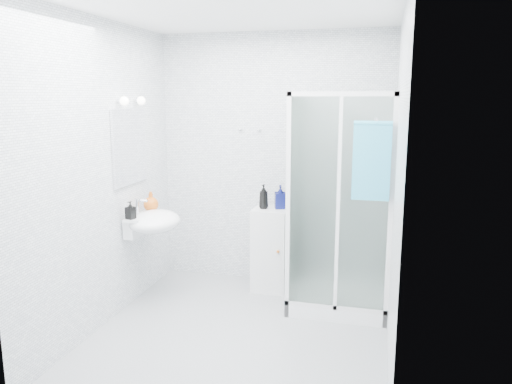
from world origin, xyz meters
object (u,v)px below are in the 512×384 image
(wall_basin, at_px, (152,222))
(soap_dispenser_black, at_px, (130,210))
(storage_cabinet, at_px, (271,249))
(shampoo_bottle_a, at_px, (264,197))
(soap_dispenser_orange, at_px, (151,201))
(shampoo_bottle_b, at_px, (280,197))
(hand_towel, at_px, (372,159))
(shower_enclosure, at_px, (331,260))

(wall_basin, height_order, soap_dispenser_black, soap_dispenser_black)
(storage_cabinet, height_order, shampoo_bottle_a, shampoo_bottle_a)
(wall_basin, distance_m, soap_dispenser_black, 0.27)
(wall_basin, distance_m, soap_dispenser_orange, 0.24)
(wall_basin, bearing_deg, soap_dispenser_black, -122.07)
(soap_dispenser_orange, bearing_deg, shampoo_bottle_b, 21.40)
(hand_towel, xyz_separation_m, soap_dispenser_orange, (-2.08, 0.24, -0.51))
(storage_cabinet, bearing_deg, wall_basin, -149.96)
(shampoo_bottle_a, bearing_deg, wall_basin, -148.63)
(shampoo_bottle_a, bearing_deg, soap_dispenser_orange, -157.92)
(hand_towel, relative_size, soap_dispenser_orange, 3.42)
(soap_dispenser_black, bearing_deg, shampoo_bottle_a, 35.76)
(soap_dispenser_black, bearing_deg, shower_enclosure, 15.92)
(shampoo_bottle_a, relative_size, soap_dispenser_black, 1.51)
(shampoo_bottle_a, bearing_deg, shampoo_bottle_b, 16.92)
(soap_dispenser_black, bearing_deg, shampoo_bottle_b, 33.65)
(soap_dispenser_orange, bearing_deg, shampoo_bottle_a, 22.08)
(storage_cabinet, distance_m, soap_dispenser_black, 1.47)
(shower_enclosure, distance_m, soap_dispenser_orange, 1.82)
(wall_basin, distance_m, shampoo_bottle_a, 1.12)
(wall_basin, xyz_separation_m, soap_dispenser_orange, (-0.09, 0.16, 0.16))
(storage_cabinet, xyz_separation_m, soap_dispenser_black, (-1.14, -0.77, 0.52))
(soap_dispenser_orange, bearing_deg, storage_cabinet, 20.91)
(hand_towel, bearing_deg, storage_cabinet, 145.77)
(hand_towel, relative_size, shampoo_bottle_b, 2.69)
(wall_basin, distance_m, hand_towel, 2.10)
(storage_cabinet, xyz_separation_m, hand_towel, (0.98, -0.66, 1.04))
(hand_towel, distance_m, shampoo_bottle_b, 1.24)
(shampoo_bottle_a, xyz_separation_m, soap_dispenser_black, (-1.06, -0.77, -0.03))
(shampoo_bottle_a, height_order, soap_dispenser_orange, shampoo_bottle_a)
(hand_towel, bearing_deg, soap_dispenser_black, -177.16)
(hand_towel, height_order, soap_dispenser_orange, hand_towel)
(hand_towel, relative_size, soap_dispenser_black, 3.95)
(shower_enclosure, xyz_separation_m, storage_cabinet, (-0.64, 0.26, -0.02))
(shower_enclosure, distance_m, shampoo_bottle_b, 0.82)
(shower_enclosure, relative_size, wall_basin, 3.57)
(shampoo_bottle_a, bearing_deg, soap_dispenser_black, -144.24)
(shower_enclosure, xyz_separation_m, shampoo_bottle_a, (-0.71, 0.26, 0.53))
(shampoo_bottle_b, height_order, soap_dispenser_black, shampoo_bottle_b)
(shampoo_bottle_a, distance_m, soap_dispenser_black, 1.31)
(storage_cabinet, bearing_deg, soap_dispenser_orange, -158.69)
(shower_enclosure, relative_size, soap_dispenser_orange, 10.62)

